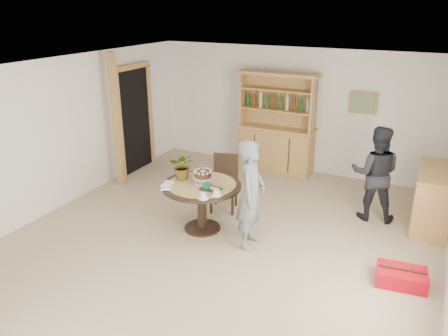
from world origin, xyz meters
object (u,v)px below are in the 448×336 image
dining_table (202,193)px  dining_chair (225,179)px  teen_boy (251,195)px  adult_person (375,174)px  sideboard (434,199)px  hutch (276,138)px  red_suitcase (401,277)px

dining_table → dining_chair: 0.83m
teen_boy → adult_person: size_ratio=1.02×
dining_chair → sideboard: bearing=-0.9°
dining_table → dining_chair: dining_chair is taller
hutch → dining_table: bearing=-92.4°
sideboard → dining_table: (-3.16, -1.67, 0.13)m
hutch → adult_person: (2.15, -1.35, 0.09)m
dining_chair → adult_person: 2.42m
hutch → dining_table: 2.92m
sideboard → dining_table: sideboard is taller
adult_person → hutch: bearing=-40.8°
adult_person → dining_table: bearing=25.9°
sideboard → teen_boy: size_ratio=0.79×
adult_person → red_suitcase: size_ratio=2.40×
hutch → adult_person: size_ratio=1.32×
sideboard → dining_chair: dining_chair is taller
sideboard → adult_person: (-0.89, -0.11, 0.30)m
sideboard → red_suitcase: 1.86m
hutch → adult_person: hutch is taller
hutch → dining_chair: (-0.15, -2.09, -0.15)m
dining_chair → red_suitcase: 3.13m
sideboard → dining_chair: size_ratio=1.33×
adult_person → red_suitcase: adult_person is taller
teen_boy → sideboard: bearing=-60.6°
dining_chair → teen_boy: (0.87, -0.93, 0.26)m
hutch → red_suitcase: hutch is taller
adult_person → red_suitcase: (0.65, -1.69, -0.67)m
dining_table → adult_person: size_ratio=0.77×
dining_chair → adult_person: size_ratio=0.61×
dining_table → red_suitcase: 2.97m
teen_boy → dining_table: bearing=75.2°
dining_chair → adult_person: bearing=1.9°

